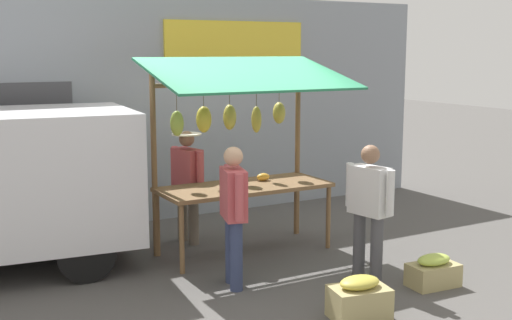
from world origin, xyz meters
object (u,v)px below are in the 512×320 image
Objects in this scene: vendor_with_sunhat at (187,178)px; shopper_with_shopping_bag at (234,208)px; produce_crate_near at (359,299)px; produce_crate_side at (433,272)px; shopper_with_ponytail at (369,204)px; market_stall at (243,133)px.

vendor_with_sunhat is 1.83m from shopper_with_shopping_bag.
produce_crate_side is at bearing -166.56° from produce_crate_near.
vendor_with_sunhat is at bearing 15.89° from shopper_with_ponytail.
vendor_with_sunhat is 3.29m from produce_crate_near.
vendor_with_sunhat is 0.97× the size of shopper_with_shopping_bag.
produce_crate_side is (-1.92, 1.08, -0.73)m from shopper_with_shopping_bag.
shopper_with_ponytail is (-1.41, 0.56, -0.01)m from shopper_with_shopping_bag.
produce_crate_side is (-1.27, -0.30, -0.03)m from produce_crate_near.
market_stall is 4.04× the size of produce_crate_near.
shopper_with_ponytail is 1.31m from produce_crate_near.
produce_crate_near is 1.30m from produce_crate_side.
shopper_with_shopping_bag is at bearing 57.90° from shopper_with_ponytail.
market_stall is 1.92m from shopper_with_ponytail.
shopper_with_ponytail is at bearing 113.12° from market_stall.
shopper_with_shopping_bag reaches higher than vendor_with_sunhat.
vendor_with_sunhat is 0.98× the size of shopper_with_ponytail.
vendor_with_sunhat is 2.65× the size of produce_crate_side.
shopper_with_ponytail is at bearing -45.30° from produce_crate_side.
produce_crate_side is (-1.22, 2.17, -1.38)m from market_stall.
market_stall is at bearing 21.09° from vendor_with_sunhat.
vendor_with_sunhat is at bearing -57.18° from market_stall.
produce_crate_near reaches higher than produce_crate_side.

